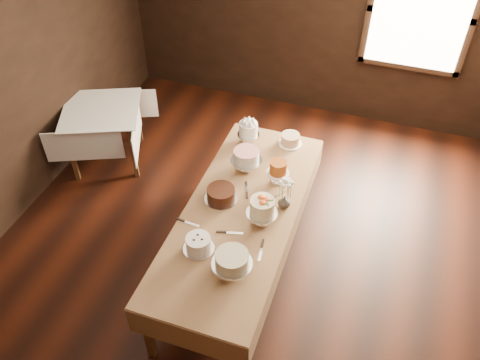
# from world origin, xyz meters

# --- Properties ---
(floor) EXTENTS (5.00, 6.00, 0.01)m
(floor) POSITION_xyz_m (0.00, 0.00, 0.00)
(floor) COLOR black
(floor) RESTS_ON ground
(wall_back) EXTENTS (5.00, 0.02, 2.80)m
(wall_back) POSITION_xyz_m (0.00, 3.00, 1.40)
(wall_back) COLOR black
(wall_back) RESTS_ON ground
(window) EXTENTS (1.10, 0.05, 1.30)m
(window) POSITION_xyz_m (1.30, 2.94, 1.60)
(window) COLOR #FFEABF
(window) RESTS_ON wall_back
(display_table) EXTENTS (1.00, 2.57, 0.80)m
(display_table) POSITION_xyz_m (0.09, -0.04, 0.74)
(display_table) COLOR #492A15
(display_table) RESTS_ON ground
(side_table) EXTENTS (1.18, 1.18, 0.76)m
(side_table) POSITION_xyz_m (-2.04, 1.03, 0.67)
(side_table) COLOR #492A15
(side_table) RESTS_ON ground
(cake_meringue) EXTENTS (0.25, 0.25, 0.25)m
(cake_meringue) POSITION_xyz_m (-0.17, 0.97, 0.91)
(cake_meringue) COLOR silver
(cake_meringue) RESTS_ON display_table
(cake_speckled) EXTENTS (0.25, 0.25, 0.12)m
(cake_speckled) POSITION_xyz_m (0.26, 1.08, 0.85)
(cake_speckled) COLOR white
(cake_speckled) RESTS_ON display_table
(cake_lattice) EXTENTS (0.33, 0.33, 0.24)m
(cake_lattice) POSITION_xyz_m (-0.05, 0.53, 0.90)
(cake_lattice) COLOR silver
(cake_lattice) RESTS_ON display_table
(cake_caramel) EXTENTS (0.22, 0.22, 0.26)m
(cake_caramel) POSITION_xyz_m (0.30, 0.46, 0.91)
(cake_caramel) COLOR white
(cake_caramel) RESTS_ON display_table
(cake_chocolate) EXTENTS (0.32, 0.32, 0.13)m
(cake_chocolate) POSITION_xyz_m (-0.14, 0.05, 0.86)
(cake_chocolate) COLOR silver
(cake_chocolate) RESTS_ON display_table
(cake_flowers) EXTENTS (0.28, 0.28, 0.29)m
(cake_flowers) POSITION_xyz_m (0.31, -0.11, 0.92)
(cake_flowers) COLOR silver
(cake_flowers) RESTS_ON display_table
(cake_swirl) EXTENTS (0.30, 0.30, 0.14)m
(cake_swirl) POSITION_xyz_m (-0.10, -0.59, 0.86)
(cake_swirl) COLOR silver
(cake_swirl) RESTS_ON display_table
(cake_cream) EXTENTS (0.34, 0.34, 0.24)m
(cake_cream) POSITION_xyz_m (0.25, -0.73, 0.90)
(cake_cream) COLOR silver
(cake_cream) RESTS_ON display_table
(cake_server_a) EXTENTS (0.24, 0.09, 0.01)m
(cake_server_a) POSITION_xyz_m (0.13, -0.32, 0.80)
(cake_server_a) COLOR silver
(cake_server_a) RESTS_ON display_table
(cake_server_b) EXTENTS (0.06, 0.24, 0.01)m
(cake_server_b) POSITION_xyz_m (0.42, -0.47, 0.80)
(cake_server_b) COLOR silver
(cake_server_b) RESTS_ON display_table
(cake_server_c) EXTENTS (0.11, 0.23, 0.01)m
(cake_server_c) POSITION_xyz_m (0.04, 0.29, 0.80)
(cake_server_c) COLOR silver
(cake_server_c) RESTS_ON display_table
(cake_server_d) EXTENTS (0.14, 0.22, 0.01)m
(cake_server_d) POSITION_xyz_m (0.37, 0.29, 0.80)
(cake_server_d) COLOR silver
(cake_server_d) RESTS_ON display_table
(cake_server_e) EXTENTS (0.24, 0.05, 0.01)m
(cake_server_e) POSITION_xyz_m (-0.27, -0.34, 0.80)
(cake_server_e) COLOR silver
(cake_server_e) RESTS_ON display_table
(flower_vase) EXTENTS (0.15, 0.15, 0.12)m
(flower_vase) POSITION_xyz_m (0.45, 0.14, 0.86)
(flower_vase) COLOR #2D2823
(flower_vase) RESTS_ON display_table
(flower_bouquet) EXTENTS (0.14, 0.14, 0.20)m
(flower_bouquet) POSITION_xyz_m (0.45, 0.14, 1.04)
(flower_bouquet) COLOR white
(flower_bouquet) RESTS_ON flower_vase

